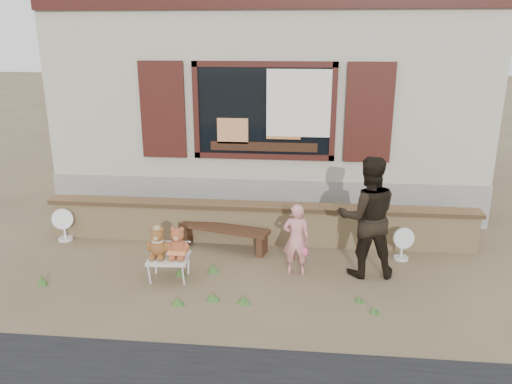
# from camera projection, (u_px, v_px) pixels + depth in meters

# --- Properties ---
(ground) EXTENTS (80.00, 80.00, 0.00)m
(ground) POSITION_uv_depth(u_px,v_px,m) (252.00, 268.00, 7.43)
(ground) COLOR brown
(ground) RESTS_ON ground
(shopfront) EXTENTS (8.04, 5.13, 4.00)m
(shopfront) POSITION_uv_depth(u_px,v_px,m) (274.00, 97.00, 11.09)
(shopfront) COLOR #9E947F
(shopfront) RESTS_ON ground
(brick_wall) EXTENTS (7.10, 0.36, 0.67)m
(brick_wall) POSITION_uv_depth(u_px,v_px,m) (258.00, 223.00, 8.28)
(brick_wall) COLOR tan
(brick_wall) RESTS_ON ground
(bench) EXTENTS (1.51, 0.69, 0.38)m
(bench) POSITION_uv_depth(u_px,v_px,m) (224.00, 233.00, 8.02)
(bench) COLOR #372013
(bench) RESTS_ON ground
(folding_chair) EXTENTS (0.59, 0.53, 0.34)m
(folding_chair) POSITION_uv_depth(u_px,v_px,m) (169.00, 259.00, 7.01)
(folding_chair) COLOR beige
(folding_chair) RESTS_ON ground
(teddy_bear_left) EXTENTS (0.35, 0.31, 0.45)m
(teddy_bear_left) POSITION_uv_depth(u_px,v_px,m) (158.00, 242.00, 6.94)
(teddy_bear_left) COLOR brown
(teddy_bear_left) RESTS_ON folding_chair
(teddy_bear_right) EXTENTS (0.35, 0.31, 0.46)m
(teddy_bear_right) POSITION_uv_depth(u_px,v_px,m) (178.00, 242.00, 6.93)
(teddy_bear_right) COLOR brown
(teddy_bear_right) RESTS_ON folding_chair
(child) EXTENTS (0.39, 0.26, 1.06)m
(child) POSITION_uv_depth(u_px,v_px,m) (296.00, 239.00, 7.11)
(child) COLOR pink
(child) RESTS_ON ground
(adult) EXTENTS (0.91, 0.74, 1.75)m
(adult) POSITION_uv_depth(u_px,v_px,m) (367.00, 217.00, 7.00)
(adult) COLOR black
(adult) RESTS_ON ground
(fan_left) EXTENTS (0.36, 0.24, 0.57)m
(fan_left) POSITION_uv_depth(u_px,v_px,m) (64.00, 224.00, 8.37)
(fan_left) COLOR white
(fan_left) RESTS_ON ground
(fan_right) EXTENTS (0.34, 0.22, 0.52)m
(fan_right) POSITION_uv_depth(u_px,v_px,m) (402.00, 243.00, 7.65)
(fan_right) COLOR silver
(fan_right) RESTS_ON ground
(grass_tufts) EXTENTS (4.62, 1.13, 0.15)m
(grass_tufts) POSITION_uv_depth(u_px,v_px,m) (199.00, 287.00, 6.75)
(grass_tufts) COLOR #375F26
(grass_tufts) RESTS_ON ground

